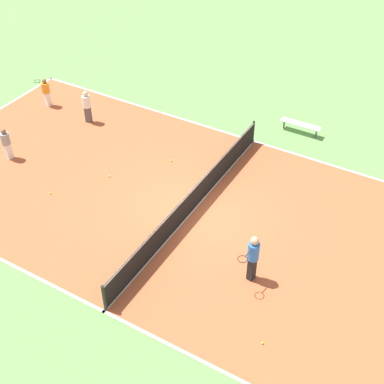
{
  "coord_description": "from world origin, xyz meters",
  "views": [
    {
      "loc": [
        12.52,
        7.26,
        12.79
      ],
      "look_at": [
        0.0,
        0.0,
        0.9
      ],
      "focal_mm": 50.0,
      "sensor_mm": 36.0,
      "label": 1
    }
  ],
  "objects_px": {
    "tennis_ball_midcourt": "(109,176)",
    "player_near_blue": "(253,255)",
    "player_baseline_gray": "(6,142)",
    "tennis_ball_right_alley": "(262,343)",
    "player_near_white": "(87,105)",
    "player_center_orange": "(46,91)",
    "tennis_net": "(192,200)",
    "bench": "(300,125)",
    "tennis_ball_left_sideline": "(171,161)",
    "tennis_ball_near_net": "(50,193)"
  },
  "relations": [
    {
      "from": "player_baseline_gray",
      "to": "tennis_ball_left_sideline",
      "type": "bearing_deg",
      "value": -58.01
    },
    {
      "from": "player_center_orange",
      "to": "tennis_net",
      "type": "bearing_deg",
      "value": 174.5
    },
    {
      "from": "bench",
      "to": "player_baseline_gray",
      "type": "height_order",
      "value": "player_baseline_gray"
    },
    {
      "from": "player_near_white",
      "to": "tennis_ball_right_alley",
      "type": "bearing_deg",
      "value": 140.99
    },
    {
      "from": "tennis_net",
      "to": "tennis_ball_left_sideline",
      "type": "bearing_deg",
      "value": -134.16
    },
    {
      "from": "player_baseline_gray",
      "to": "tennis_ball_near_net",
      "type": "bearing_deg",
      "value": -103.51
    },
    {
      "from": "player_near_white",
      "to": "tennis_ball_left_sideline",
      "type": "xyz_separation_m",
      "value": [
        0.72,
        4.77,
        -0.83
      ]
    },
    {
      "from": "player_near_white",
      "to": "player_near_blue",
      "type": "xyz_separation_m",
      "value": [
        4.77,
        10.23,
        0.17
      ]
    },
    {
      "from": "tennis_net",
      "to": "tennis_ball_left_sideline",
      "type": "distance_m",
      "value": 3.18
    },
    {
      "from": "tennis_net",
      "to": "tennis_ball_near_net",
      "type": "distance_m",
      "value": 5.43
    },
    {
      "from": "tennis_ball_near_net",
      "to": "bench",
      "type": "bearing_deg",
      "value": 143.01
    },
    {
      "from": "tennis_ball_near_net",
      "to": "player_near_blue",
      "type": "bearing_deg",
      "value": 89.93
    },
    {
      "from": "tennis_net",
      "to": "bench",
      "type": "bearing_deg",
      "value": 167.97
    },
    {
      "from": "tennis_ball_left_sideline",
      "to": "tennis_net",
      "type": "bearing_deg",
      "value": 45.84
    },
    {
      "from": "tennis_net",
      "to": "tennis_ball_near_net",
      "type": "xyz_separation_m",
      "value": [
        1.84,
        -5.08,
        -0.49
      ]
    },
    {
      "from": "tennis_net",
      "to": "player_near_white",
      "type": "relative_size",
      "value": 6.76
    },
    {
      "from": "player_near_blue",
      "to": "tennis_ball_near_net",
      "type": "xyz_separation_m",
      "value": [
        -0.01,
        -8.29,
        -0.99
      ]
    },
    {
      "from": "player_near_blue",
      "to": "tennis_ball_left_sideline",
      "type": "xyz_separation_m",
      "value": [
        -4.04,
        -5.46,
        -0.99
      ]
    },
    {
      "from": "player_near_white",
      "to": "player_baseline_gray",
      "type": "bearing_deg",
      "value": 66.21
    },
    {
      "from": "player_baseline_gray",
      "to": "tennis_ball_midcourt",
      "type": "bearing_deg",
      "value": -72.71
    },
    {
      "from": "player_near_blue",
      "to": "tennis_ball_near_net",
      "type": "bearing_deg",
      "value": -81.54
    },
    {
      "from": "player_center_orange",
      "to": "player_baseline_gray",
      "type": "relative_size",
      "value": 0.99
    },
    {
      "from": "player_baseline_gray",
      "to": "tennis_ball_right_alley",
      "type": "height_order",
      "value": "player_baseline_gray"
    },
    {
      "from": "player_near_blue",
      "to": "player_near_white",
      "type": "bearing_deg",
      "value": -106.45
    },
    {
      "from": "tennis_net",
      "to": "player_center_orange",
      "type": "xyz_separation_m",
      "value": [
        -3.09,
        -9.58,
        0.25
      ]
    },
    {
      "from": "bench",
      "to": "tennis_ball_left_sideline",
      "type": "relative_size",
      "value": 26.19
    },
    {
      "from": "player_near_blue",
      "to": "tennis_ball_right_alley",
      "type": "relative_size",
      "value": 26.05
    },
    {
      "from": "tennis_net",
      "to": "tennis_ball_left_sideline",
      "type": "xyz_separation_m",
      "value": [
        -2.19,
        -2.26,
        -0.49
      ]
    },
    {
      "from": "bench",
      "to": "player_baseline_gray",
      "type": "distance_m",
      "value": 12.28
    },
    {
      "from": "player_baseline_gray",
      "to": "tennis_ball_right_alley",
      "type": "xyz_separation_m",
      "value": [
        2.97,
        12.59,
        -0.74
      ]
    },
    {
      "from": "player_baseline_gray",
      "to": "player_near_blue",
      "type": "distance_m",
      "value": 11.31
    },
    {
      "from": "player_center_orange",
      "to": "tennis_ball_midcourt",
      "type": "bearing_deg",
      "value": 165.17
    },
    {
      "from": "player_near_white",
      "to": "bench",
      "type": "bearing_deg",
      "value": -163.72
    },
    {
      "from": "bench",
      "to": "tennis_ball_left_sideline",
      "type": "bearing_deg",
      "value": -128.63
    },
    {
      "from": "tennis_ball_near_net",
      "to": "tennis_ball_midcourt",
      "type": "xyz_separation_m",
      "value": [
        -1.95,
        1.3,
        0.0
      ]
    },
    {
      "from": "tennis_ball_left_sideline",
      "to": "tennis_ball_right_alley",
      "type": "distance_m",
      "value": 9.1
    },
    {
      "from": "bench",
      "to": "tennis_ball_near_net",
      "type": "bearing_deg",
      "value": -126.99
    },
    {
      "from": "player_near_blue",
      "to": "tennis_ball_midcourt",
      "type": "relative_size",
      "value": 26.05
    },
    {
      "from": "bench",
      "to": "tennis_ball_near_net",
      "type": "relative_size",
      "value": 26.19
    },
    {
      "from": "tennis_ball_right_alley",
      "to": "player_baseline_gray",
      "type": "bearing_deg",
      "value": -103.29
    },
    {
      "from": "tennis_ball_midcourt",
      "to": "player_near_blue",
      "type": "bearing_deg",
      "value": 74.32
    },
    {
      "from": "player_center_orange",
      "to": "tennis_ball_near_net",
      "type": "bearing_deg",
      "value": 144.75
    },
    {
      "from": "player_center_orange",
      "to": "player_near_blue",
      "type": "xyz_separation_m",
      "value": [
        4.94,
        12.79,
        0.25
      ]
    },
    {
      "from": "tennis_ball_near_net",
      "to": "tennis_ball_left_sideline",
      "type": "distance_m",
      "value": 4.93
    },
    {
      "from": "player_near_blue",
      "to": "bench",
      "type": "bearing_deg",
      "value": -160.1
    },
    {
      "from": "bench",
      "to": "player_near_blue",
      "type": "height_order",
      "value": "player_near_blue"
    },
    {
      "from": "player_center_orange",
      "to": "player_near_blue",
      "type": "distance_m",
      "value": 13.71
    },
    {
      "from": "player_center_orange",
      "to": "player_baseline_gray",
      "type": "height_order",
      "value": "player_baseline_gray"
    },
    {
      "from": "player_center_orange",
      "to": "tennis_ball_right_alley",
      "type": "bearing_deg",
      "value": 166.1
    },
    {
      "from": "bench",
      "to": "tennis_net",
      "type": "bearing_deg",
      "value": -102.03
    }
  ]
}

